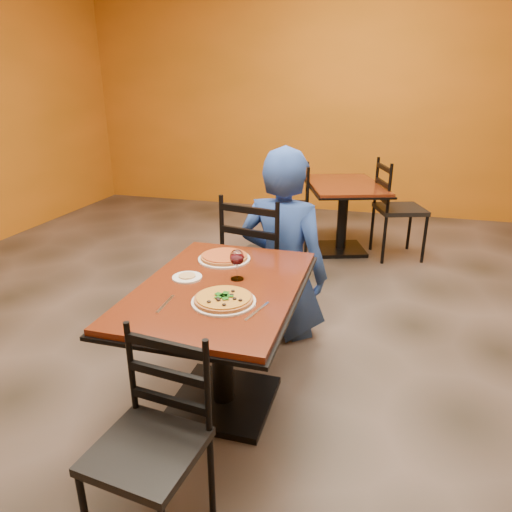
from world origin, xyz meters
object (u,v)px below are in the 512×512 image
(plate_main, at_px, (224,301))
(table_main, at_px, (221,317))
(wine_glass, at_px, (237,263))
(plate_far, at_px, (224,259))
(pizza_far, at_px, (224,256))
(chair_second_right, at_px, (400,210))
(chair_second_left, at_px, (290,206))
(diner, at_px, (283,244))
(table_second, at_px, (343,202))
(chair_main_near, at_px, (147,452))
(side_plate, at_px, (187,277))
(chair_main_far, at_px, (263,262))
(pizza_main, at_px, (224,298))

(plate_main, bearing_deg, table_main, 114.62)
(wine_glass, bearing_deg, plate_main, -85.14)
(plate_far, bearing_deg, pizza_far, 180.00)
(chair_second_right, bearing_deg, pizza_far, 137.69)
(chair_second_left, distance_m, wine_glass, 2.73)
(chair_second_right, bearing_deg, diner, 137.16)
(table_second, bearing_deg, plate_main, -95.48)
(table_second, distance_m, chair_second_left, 0.59)
(pizza_far, bearing_deg, table_main, -74.01)
(chair_main_near, relative_size, diner, 0.63)
(table_second, height_order, wine_glass, wine_glass)
(table_main, bearing_deg, side_plate, 171.80)
(chair_main_near, relative_size, pizza_far, 3.06)
(table_second, relative_size, chair_main_near, 1.50)
(side_plate, bearing_deg, chair_second_left, 90.17)
(pizza_far, bearing_deg, plate_main, -70.80)
(table_main, relative_size, plate_far, 3.97)
(plate_far, distance_m, wine_glass, 0.31)
(chair_second_left, bearing_deg, chair_main_near, -7.65)
(table_second, distance_m, wine_glass, 2.72)
(plate_far, relative_size, pizza_far, 1.11)
(chair_main_far, distance_m, plate_far, 0.66)
(pizza_main, height_order, wine_glass, wine_glass)
(chair_main_near, height_order, side_plate, chair_main_near)
(plate_main, height_order, plate_far, same)
(chair_second_right, relative_size, wine_glass, 5.64)
(table_second, height_order, pizza_far, pizza_far)
(table_main, xyz_separation_m, pizza_far, (-0.10, 0.35, 0.21))
(chair_main_far, xyz_separation_m, pizza_far, (-0.08, -0.61, 0.26))
(chair_second_left, relative_size, plate_far, 2.97)
(pizza_far, xyz_separation_m, side_plate, (-0.10, -0.32, -0.02))
(pizza_main, bearing_deg, chair_main_far, 95.57)
(side_plate, bearing_deg, chair_second_right, 67.27)
(plate_far, bearing_deg, chair_second_left, 92.53)
(pizza_far, bearing_deg, plate_far, 0.00)
(chair_main_far, relative_size, plate_main, 3.32)
(table_second, xyz_separation_m, plate_main, (-0.29, -2.97, 0.20))
(pizza_far, distance_m, wine_glass, 0.31)
(chair_second_right, bearing_deg, wine_glass, 142.77)
(diner, bearing_deg, pizza_main, 95.98)
(chair_main_far, relative_size, pizza_main, 3.63)
(chair_second_left, relative_size, wine_glass, 5.11)
(chair_second_right, height_order, side_plate, chair_second_right)
(wine_glass, bearing_deg, pizza_main, -85.14)
(chair_second_left, relative_size, diner, 0.68)
(chair_main_near, distance_m, diner, 1.81)
(table_main, distance_m, chair_main_far, 0.95)
(table_main, xyz_separation_m, diner, (0.13, 0.93, 0.12))
(plate_far, bearing_deg, wine_glass, -57.30)
(pizza_main, bearing_deg, chair_second_right, 73.77)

